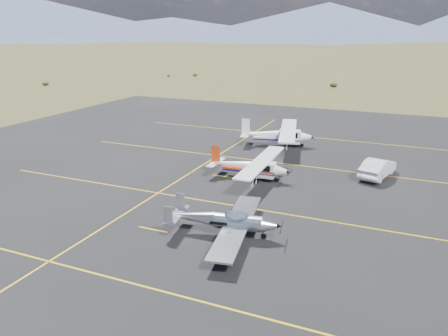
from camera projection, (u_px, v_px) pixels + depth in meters
The scene contains 6 objects.
ground at pixel (220, 216), 28.79m from camera, with size 1600.00×1600.00×0.00m, color #383D1C.
apron at pixel (256, 183), 34.91m from camera, with size 72.00×72.00×0.02m, color black.
aircraft_low_wing at pixel (226, 221), 25.85m from camera, with size 6.64×9.17×1.98m.
aircraft_cessna at pixel (250, 166), 35.63m from camera, with size 5.85×9.78×2.48m.
aircraft_plain at pixel (278, 135), 45.56m from camera, with size 7.08×10.94×2.77m.
sedan at pixel (378, 168), 36.12m from camera, with size 1.67×4.80×1.58m, color white.
Camera 1 is at (10.69, -24.18, 11.84)m, focal length 35.00 mm.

